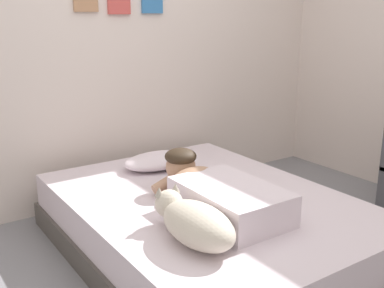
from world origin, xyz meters
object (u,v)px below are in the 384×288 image
pillow (158,160)px  coffee_cup (180,171)px  cell_phone (250,224)px  dog (194,222)px  bed (207,226)px  person_lying (215,191)px

pillow → coffee_cup: bearing=-81.5°
pillow → coffee_cup: (0.04, -0.23, -0.02)m
coffee_cup → cell_phone: bearing=-97.5°
dog → cell_phone: (0.35, -0.01, -0.10)m
bed → coffee_cup: size_ratio=16.59×
pillow → cell_phone: (-0.08, -1.10, -0.05)m
coffee_cup → cell_phone: 0.87m
person_lying → coffee_cup: size_ratio=7.36×
pillow → coffee_cup: 0.24m
dog → cell_phone: bearing=-1.6°
person_lying → coffee_cup: 0.60m
person_lying → coffee_cup: (0.13, 0.58, -0.07)m
bed → dog: dog is taller
bed → pillow: 0.71m
person_lying → cell_phone: (0.02, -0.28, -0.10)m
bed → cell_phone: (-0.04, -0.43, 0.19)m
bed → person_lying: person_lying is taller
pillow → person_lying: (-0.10, -0.82, 0.05)m
pillow → person_lying: person_lying is taller
pillow → dog: bearing=-111.6°
dog → coffee_cup: 0.97m
coffee_cup → pillow: bearing=98.5°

